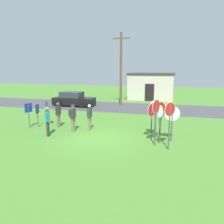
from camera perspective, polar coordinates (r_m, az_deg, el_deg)
The scene contains 19 objects.
ground_plane at distance 13.14m, azimuth -3.51°, elevation -6.57°, with size 80.00×80.00×0.00m, color #518E33.
street_asphalt at distance 23.36m, azimuth 5.44°, elevation 1.09°, with size 60.00×6.40×0.01m, color #4C4C51.
building_background at distance 30.68m, azimuth 9.91°, elevation 6.43°, with size 5.76×5.13×3.34m.
utility_pole at distance 24.54m, azimuth 2.24°, elevation 10.90°, with size 1.80×0.24×7.58m.
parked_car_on_street at distance 24.57m, azimuth -9.58°, elevation 3.08°, with size 4.31×2.04×1.51m.
stop_sign_tallest at distance 11.72m, azimuth 10.88°, elevation -0.69°, with size 0.31×0.63×2.40m.
stop_sign_center_cluster at distance 12.72m, azimuth 14.75°, elevation -1.30°, with size 0.80×0.21×1.95m.
stop_sign_rear_right at distance 13.31m, azimuth 10.77°, elevation -0.06°, with size 0.70×0.07×2.14m.
stop_sign_leaning_left at distance 12.74m, azimuth 12.13°, elevation -0.66°, with size 0.50×0.43×2.16m.
stop_sign_rear_left at distance 12.24m, azimuth 11.81°, elevation -1.43°, with size 0.31×0.62×2.04m.
stop_sign_leaning_right at distance 11.30m, azimuth 14.18°, elevation -1.36°, with size 0.48×0.54×2.36m.
stop_sign_nearest at distance 12.80m, azimuth 9.87°, elevation -0.65°, with size 0.36×0.70×2.07m.
person_near_signs at distance 14.43m, azimuth -9.76°, elevation -0.98°, with size 0.41×0.57×1.74m.
person_on_left at distance 15.77m, azimuth -13.24°, elevation -0.33°, with size 0.25×0.57×1.69m.
person_in_teal at distance 14.63m, azimuth -5.61°, elevation -0.95°, with size 0.23×0.57×1.69m.
person_in_dark_shirt at distance 13.85m, azimuth -15.80°, elevation -1.84°, with size 0.34×0.53×1.74m.
info_panel_leftmost at distance 16.31m, azimuth -15.92°, elevation 0.69°, with size 0.47×0.41×1.70m.
info_panel_middle at distance 16.16m, azimuth -18.10°, elevation 0.10°, with size 0.16×0.59×1.56m.
info_panel_rightmost at distance 16.15m, azimuth -20.08°, elevation 0.24°, with size 0.17×0.59×1.66m.
Camera 1 is at (4.25, -11.80, 3.91)m, focal length 36.68 mm.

